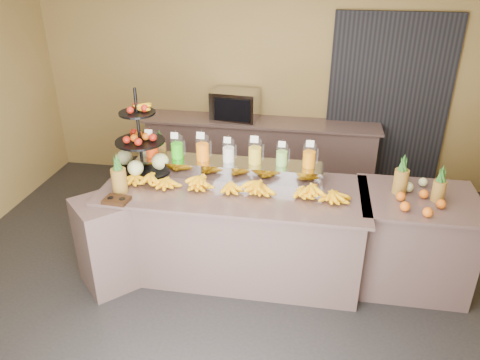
% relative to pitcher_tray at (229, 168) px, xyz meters
% --- Properties ---
extents(ground, '(6.00, 6.00, 0.00)m').
position_rel_pitcher_tray_xyz_m(ground, '(0.11, -0.58, -1.01)').
color(ground, black).
rests_on(ground, ground).
extents(room_envelope, '(6.04, 5.02, 2.82)m').
position_rel_pitcher_tray_xyz_m(room_envelope, '(0.29, 0.21, 0.87)').
color(room_envelope, olive).
rests_on(room_envelope, ground).
extents(buffet_counter, '(2.75, 1.25, 0.93)m').
position_rel_pitcher_tray_xyz_m(buffet_counter, '(-0.01, -0.32, -0.54)').
color(buffet_counter, gray).
rests_on(buffet_counter, ground).
extents(right_counter, '(1.08, 0.88, 0.93)m').
position_rel_pitcher_tray_xyz_m(right_counter, '(1.81, -0.18, -0.54)').
color(right_counter, gray).
rests_on(right_counter, ground).
extents(back_ledge, '(3.10, 0.55, 0.93)m').
position_rel_pitcher_tray_xyz_m(back_ledge, '(0.11, 1.67, -0.54)').
color(back_ledge, gray).
rests_on(back_ledge, ground).
extents(pitcher_tray, '(1.85, 0.30, 0.15)m').
position_rel_pitcher_tray_xyz_m(pitcher_tray, '(0.00, 0.00, 0.00)').
color(pitcher_tray, gray).
rests_on(pitcher_tray, buffet_counter).
extents(juice_pitcher_orange_a, '(0.13, 0.14, 0.32)m').
position_rel_pitcher_tray_xyz_m(juice_pitcher_orange_a, '(-0.78, -0.00, 0.18)').
color(juice_pitcher_orange_a, silver).
rests_on(juice_pitcher_orange_a, pitcher_tray).
extents(juice_pitcher_green, '(0.13, 0.13, 0.30)m').
position_rel_pitcher_tray_xyz_m(juice_pitcher_green, '(-0.52, -0.00, 0.18)').
color(juice_pitcher_green, silver).
rests_on(juice_pitcher_green, pitcher_tray).
extents(juice_pitcher_orange_b, '(0.13, 0.14, 0.32)m').
position_rel_pitcher_tray_xyz_m(juice_pitcher_orange_b, '(-0.26, -0.00, 0.18)').
color(juice_pitcher_orange_b, silver).
rests_on(juice_pitcher_orange_b, pitcher_tray).
extents(juice_pitcher_milk, '(0.12, 0.12, 0.29)m').
position_rel_pitcher_tray_xyz_m(juice_pitcher_milk, '(-0.00, -0.00, 0.17)').
color(juice_pitcher_milk, silver).
rests_on(juice_pitcher_milk, pitcher_tray).
extents(juice_pitcher_lemon, '(0.13, 0.14, 0.32)m').
position_rel_pitcher_tray_xyz_m(juice_pitcher_lemon, '(0.26, -0.00, 0.18)').
color(juice_pitcher_lemon, silver).
rests_on(juice_pitcher_lemon, pitcher_tray).
extents(juice_pitcher_lime, '(0.11, 0.12, 0.28)m').
position_rel_pitcher_tray_xyz_m(juice_pitcher_lime, '(0.52, -0.00, 0.17)').
color(juice_pitcher_lime, silver).
rests_on(juice_pitcher_lime, pitcher_tray).
extents(juice_pitcher_orange_c, '(0.13, 0.13, 0.31)m').
position_rel_pitcher_tray_xyz_m(juice_pitcher_orange_c, '(0.78, -0.00, 0.18)').
color(juice_pitcher_orange_c, silver).
rests_on(juice_pitcher_orange_c, pitcher_tray).
extents(banana_heap, '(2.17, 0.20, 0.18)m').
position_rel_pitcher_tray_xyz_m(banana_heap, '(0.08, -0.33, 0.00)').
color(banana_heap, '#FFB60C').
rests_on(banana_heap, buffet_counter).
extents(fruit_stand, '(0.64, 0.64, 0.87)m').
position_rel_pitcher_tray_xyz_m(fruit_stand, '(-0.83, -0.08, 0.15)').
color(fruit_stand, black).
rests_on(fruit_stand, buffet_counter).
extents(condiment_caddy, '(0.23, 0.18, 0.03)m').
position_rel_pitcher_tray_xyz_m(condiment_caddy, '(-0.89, -0.70, -0.06)').
color(condiment_caddy, black).
rests_on(condiment_caddy, buffet_counter).
extents(pineapple_left_a, '(0.14, 0.14, 0.40)m').
position_rel_pitcher_tray_xyz_m(pineapple_left_a, '(-0.92, -0.52, 0.07)').
color(pineapple_left_a, brown).
rests_on(pineapple_left_a, buffet_counter).
extents(pineapple_left_b, '(0.12, 0.12, 0.38)m').
position_rel_pitcher_tray_xyz_m(pineapple_left_b, '(-0.75, 0.15, 0.07)').
color(pineapple_left_b, brown).
rests_on(pineapple_left_b, buffet_counter).
extents(right_fruit_pile, '(0.44, 0.42, 0.23)m').
position_rel_pitcher_tray_xyz_m(right_fruit_pile, '(1.76, -0.25, -0.00)').
color(right_fruit_pile, brown).
rests_on(right_fruit_pile, right_counter).
extents(oven_warmer, '(0.62, 0.46, 0.39)m').
position_rel_pitcher_tray_xyz_m(oven_warmer, '(-0.23, 1.67, 0.12)').
color(oven_warmer, gray).
rests_on(oven_warmer, back_ledge).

